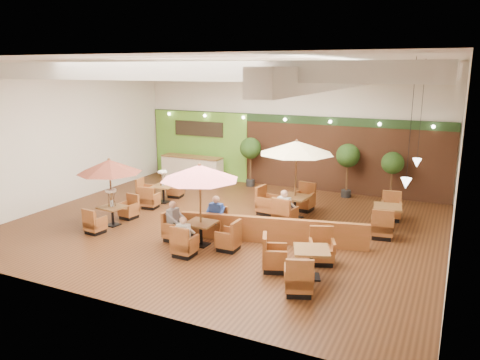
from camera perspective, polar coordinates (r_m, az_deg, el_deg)
The scene contains 17 objects.
room at distance 16.28m, azimuth 0.92°, elevation 7.86°, with size 14.04×14.00×5.52m.
service_counter at distance 22.31m, azimuth -5.86°, elevation 1.40°, with size 3.00×0.75×1.18m.
booth_divider at distance 14.38m, azimuth 3.90°, elevation -6.15°, with size 5.79×0.18×0.80m, color brown.
table_0 at distance 16.13m, azimuth -15.58°, elevation 0.62°, with size 2.15×2.32×2.34m.
table_1 at distance 13.80m, azimuth -4.90°, elevation -1.18°, with size 2.47×2.47×2.54m.
table_2 at distance 16.38m, azimuth 6.60°, elevation 2.16°, with size 2.74×2.85×2.85m.
table_3 at distance 18.95m, azimuth -9.88°, elevation -1.34°, with size 1.63×2.39×1.47m.
table_4 at distance 12.28m, azimuth 7.34°, elevation -9.91°, with size 1.98×2.81×0.99m.
table_5 at distance 16.34m, azimuth 17.47°, elevation -4.40°, with size 1.01×2.73×1.00m.
topiary_0 at distance 20.93m, azimuth 1.29°, elevation 3.66°, with size 0.96×0.96×2.22m.
topiary_1 at distance 19.59m, azimuth 13.01°, elevation 2.67°, with size 0.96×0.96×2.24m.
topiary_2 at distance 19.33m, azimuth 18.09°, elevation 1.75°, with size 0.88×0.88×2.04m.
diner_0 at distance 13.34m, azimuth -6.82°, elevation -6.28°, with size 0.37×0.31×0.73m.
diner_1 at distance 14.85m, azimuth -3.02°, elevation -3.97°, with size 0.42×0.34×0.85m.
diner_2 at distance 14.55m, azimuth -7.99°, elevation -4.51°, with size 0.31×0.39×0.81m.
diner_3 at distance 15.70m, azimuth 5.49°, elevation -3.07°, with size 0.44×0.38×0.83m.
diner_4 at distance 15.70m, azimuth 5.49°, elevation -3.05°, with size 0.45×0.39×0.84m.
Camera 1 is at (6.96, -13.53, 5.22)m, focal length 35.00 mm.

